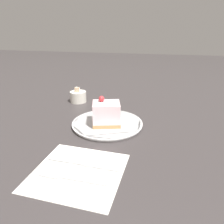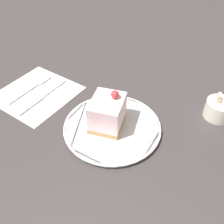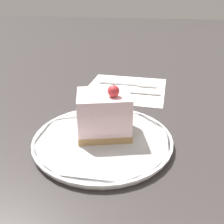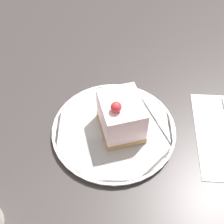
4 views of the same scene
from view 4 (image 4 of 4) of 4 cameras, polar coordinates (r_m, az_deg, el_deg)
ground_plane at (r=0.62m, az=2.67°, el=-3.65°), size 4.00×4.00×0.00m
plate at (r=0.62m, az=0.34°, el=-3.09°), size 0.24×0.24×0.01m
cake_slice at (r=0.58m, az=1.68°, el=-1.06°), size 0.10×0.11×0.10m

